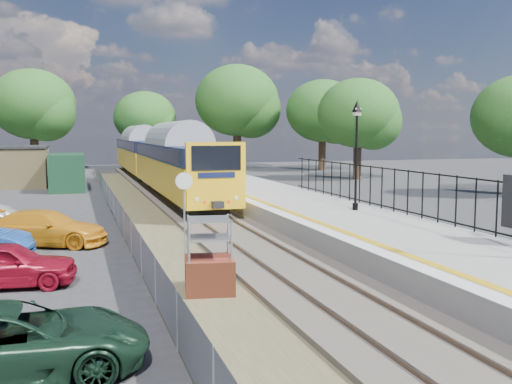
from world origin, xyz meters
name	(u,v)px	position (x,y,z in m)	size (l,w,h in m)	color
ground	(289,273)	(0.00, 0.00, 0.00)	(120.00, 120.00, 0.00)	#2D2D30
track_bed	(203,222)	(-0.47, 9.67, 0.09)	(5.90, 80.00, 0.29)	#473F38
platform	(312,215)	(4.20, 8.00, 0.45)	(5.00, 70.00, 0.90)	gray
platform_edge	(269,207)	(2.14, 8.00, 0.90)	(0.90, 70.00, 0.01)	silver
victorian_lamp_north	(357,129)	(5.30, 6.00, 4.30)	(0.44, 0.44, 4.60)	black
palisade_fence	(435,196)	(6.55, 2.24, 1.84)	(0.12, 26.00, 2.00)	black
wire_fence	(115,208)	(-4.20, 12.00, 0.60)	(0.06, 52.00, 1.20)	#999EA3
outbuilding	(6,167)	(-10.91, 31.21, 1.52)	(10.80, 10.10, 3.12)	#9F8F59
tree_line	(151,108)	(1.40, 42.00, 6.61)	(56.80, 43.80, 11.88)	#332319
train	(154,156)	(0.00, 29.47, 2.34)	(2.82, 40.83, 3.51)	yellow
brick_plinth	(209,257)	(-2.74, -1.40, 0.96)	(1.43, 1.43, 2.01)	brown
speed_sign	(184,199)	(-2.50, 3.31, 1.94)	(0.57, 0.14, 2.84)	#999EA3
car_green	(10,342)	(-7.10, -5.37, 0.64)	(2.14, 4.64, 1.29)	black
car_red	(5,264)	(-7.84, 0.90, 0.63)	(1.49, 3.71, 1.26)	maroon
car_yellow	(46,228)	(-7.05, 6.62, 0.65)	(1.83, 4.50, 1.30)	orange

